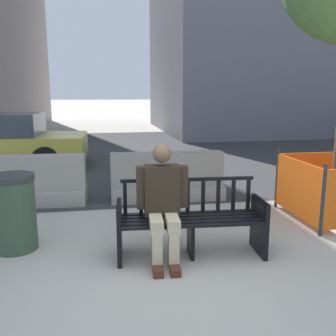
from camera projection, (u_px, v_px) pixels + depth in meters
The scene contains 7 objects.
ground_plane at pixel (180, 290), 3.63m from camera, with size 200.00×200.00×0.00m, color #ADA89E.
street_asphalt at pixel (124, 152), 12.02m from camera, with size 120.00×12.00×0.01m, color #333335.
street_bench at pixel (190, 223), 4.34m from camera, with size 1.72×0.64×0.88m.
seated_person at pixel (163, 200), 4.19m from camera, with size 0.59×0.74×1.31m.
jersey_barrier_centre at pixel (167, 180), 6.71m from camera, with size 2.02×0.74×0.84m.
jersey_barrier_left at pixel (26, 185), 6.36m from camera, with size 2.02×0.76×0.84m.
trash_bin at pixel (14, 212), 4.48m from camera, with size 0.53×0.53×0.93m.
Camera 1 is at (-0.70, -3.25, 1.88)m, focal length 40.00 mm.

